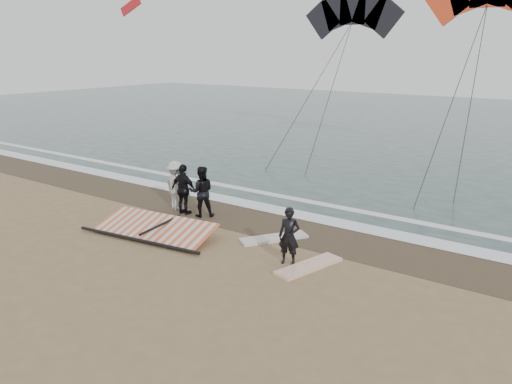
% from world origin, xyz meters
% --- Properties ---
extents(ground, '(120.00, 120.00, 0.00)m').
position_xyz_m(ground, '(0.00, 0.00, 0.00)').
color(ground, '#8C704C').
rests_on(ground, ground).
extents(sea, '(120.00, 54.00, 0.02)m').
position_xyz_m(sea, '(0.00, 33.00, 0.01)').
color(sea, '#233838').
rests_on(sea, ground).
extents(wet_sand, '(120.00, 2.80, 0.01)m').
position_xyz_m(wet_sand, '(0.00, 4.50, 0.01)').
color(wet_sand, '#4C3D2B').
rests_on(wet_sand, ground).
extents(foam_near, '(120.00, 0.90, 0.01)m').
position_xyz_m(foam_near, '(0.00, 5.90, 0.03)').
color(foam_near, white).
rests_on(foam_near, sea).
extents(foam_far, '(120.00, 0.45, 0.01)m').
position_xyz_m(foam_far, '(0.00, 7.60, 0.03)').
color(foam_far, white).
rests_on(foam_far, sea).
extents(man_main, '(0.71, 0.55, 1.71)m').
position_xyz_m(man_main, '(1.71, 1.88, 0.86)').
color(man_main, black).
rests_on(man_main, ground).
extents(board_white, '(1.20, 2.29, 0.09)m').
position_xyz_m(board_white, '(2.33, 1.98, 0.04)').
color(board_white, white).
rests_on(board_white, ground).
extents(board_cream, '(1.79, 2.21, 0.09)m').
position_xyz_m(board_cream, '(0.32, 3.24, 0.05)').
color(board_cream, beige).
rests_on(board_cream, ground).
extents(trio_cluster, '(2.69, 1.22, 1.94)m').
position_xyz_m(trio_cluster, '(-3.98, 3.72, 0.96)').
color(trio_cluster, black).
rests_on(trio_cluster, ground).
extents(sail_rig, '(4.83, 2.26, 0.52)m').
position_xyz_m(sail_rig, '(-3.23, 1.38, 0.20)').
color(sail_rig, black).
rests_on(sail_rig, ground).
extents(kite_dark, '(7.64, 5.50, 13.26)m').
position_xyz_m(kite_dark, '(-5.74, 21.84, 8.00)').
color(kite_dark, black).
rests_on(kite_dark, ground).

